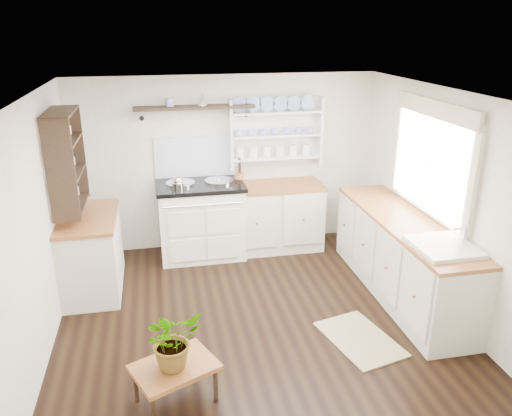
% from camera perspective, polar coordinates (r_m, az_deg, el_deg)
% --- Properties ---
extents(floor, '(4.00, 3.80, 0.01)m').
position_cam_1_polar(floor, '(5.43, -0.23, -11.93)').
color(floor, black).
rests_on(floor, ground).
extents(wall_back, '(4.00, 0.02, 2.30)m').
position_cam_1_polar(wall_back, '(6.70, -3.43, 5.18)').
color(wall_back, beige).
rests_on(wall_back, ground).
extents(wall_right, '(0.02, 3.80, 2.30)m').
position_cam_1_polar(wall_right, '(5.63, 20.15, 0.97)').
color(wall_right, beige).
rests_on(wall_right, ground).
extents(wall_left, '(0.02, 3.80, 2.30)m').
position_cam_1_polar(wall_left, '(4.95, -23.59, -2.10)').
color(wall_left, beige).
rests_on(wall_left, ground).
extents(ceiling, '(4.00, 3.80, 0.01)m').
position_cam_1_polar(ceiling, '(4.63, -0.27, 12.92)').
color(ceiling, white).
rests_on(ceiling, wall_back).
extents(window, '(0.08, 1.55, 1.22)m').
position_cam_1_polar(window, '(5.61, 19.44, 5.43)').
color(window, white).
rests_on(window, wall_right).
extents(aga_cooker, '(1.11, 0.77, 1.02)m').
position_cam_1_polar(aga_cooker, '(6.55, -6.26, -1.24)').
color(aga_cooker, white).
rests_on(aga_cooker, floor).
extents(back_cabinets, '(1.27, 0.63, 0.90)m').
position_cam_1_polar(back_cabinets, '(6.74, 2.11, -0.88)').
color(back_cabinets, beige).
rests_on(back_cabinets, floor).
extents(right_cabinets, '(0.62, 2.43, 0.90)m').
position_cam_1_polar(right_cabinets, '(5.82, 16.29, -5.31)').
color(right_cabinets, beige).
rests_on(right_cabinets, floor).
extents(belfast_sink, '(0.55, 0.60, 0.45)m').
position_cam_1_polar(belfast_sink, '(5.09, 20.48, -5.35)').
color(belfast_sink, white).
rests_on(belfast_sink, right_cabinets).
extents(left_cabinets, '(0.62, 1.13, 0.90)m').
position_cam_1_polar(left_cabinets, '(5.98, -18.25, -4.80)').
color(left_cabinets, beige).
rests_on(left_cabinets, floor).
extents(plate_rack, '(1.20, 0.22, 0.90)m').
position_cam_1_polar(plate_rack, '(6.68, 2.12, 8.75)').
color(plate_rack, white).
rests_on(plate_rack, wall_back).
extents(high_shelf, '(1.50, 0.29, 0.16)m').
position_cam_1_polar(high_shelf, '(6.37, -7.05, 11.27)').
color(high_shelf, black).
rests_on(high_shelf, wall_back).
extents(left_shelving, '(0.28, 0.80, 1.05)m').
position_cam_1_polar(left_shelving, '(5.65, -20.87, 5.19)').
color(left_shelving, black).
rests_on(left_shelving, wall_left).
extents(kettle, '(0.16, 0.16, 0.20)m').
position_cam_1_polar(kettle, '(6.24, -8.89, 2.68)').
color(kettle, silver).
rests_on(kettle, aga_cooker).
extents(utensil_crock, '(0.13, 0.13, 0.15)m').
position_cam_1_polar(utensil_crock, '(6.55, -1.95, 3.35)').
color(utensil_crock, '#945636').
rests_on(utensil_crock, back_cabinets).
extents(center_table, '(0.77, 0.68, 0.35)m').
position_cam_1_polar(center_table, '(4.23, -9.26, -17.81)').
color(center_table, brown).
rests_on(center_table, floor).
extents(potted_plant, '(0.57, 0.54, 0.49)m').
position_cam_1_polar(potted_plant, '(4.06, -9.50, -14.60)').
color(potted_plant, '#3F7233').
rests_on(potted_plant, center_table).
extents(floor_rug, '(0.73, 0.96, 0.02)m').
position_cam_1_polar(floor_rug, '(5.13, 11.78, -14.44)').
color(floor_rug, olive).
rests_on(floor_rug, floor).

